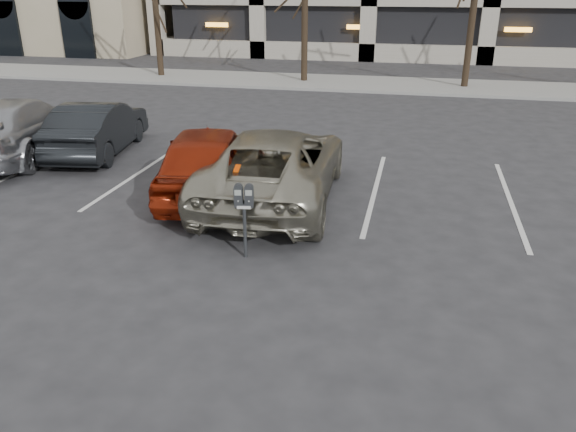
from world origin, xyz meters
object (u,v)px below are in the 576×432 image
at_px(parking_meter, 244,203).
at_px(car_dark, 98,128).
at_px(car_red, 208,159).
at_px(car_silver, 17,128).
at_px(suv_silver, 275,165).

relative_size(parking_meter, car_dark, 0.30).
bearing_deg(car_red, parking_meter, 108.92).
xyz_separation_m(parking_meter, car_dark, (-5.59, 5.03, -0.27)).
distance_m(car_red, car_silver, 5.96).
bearing_deg(suv_silver, car_red, -5.50).
distance_m(parking_meter, car_silver, 8.60).
bearing_deg(car_red, car_silver, -26.67).
bearing_deg(car_dark, parking_meter, 127.87).
distance_m(suv_silver, car_silver, 7.41).
relative_size(car_red, car_silver, 0.84).
relative_size(suv_silver, car_silver, 1.05).
xyz_separation_m(car_red, car_dark, (-3.91, 2.23, -0.06)).
relative_size(parking_meter, car_red, 0.29).
height_order(parking_meter, suv_silver, suv_silver).
bearing_deg(car_dark, car_silver, 11.23).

